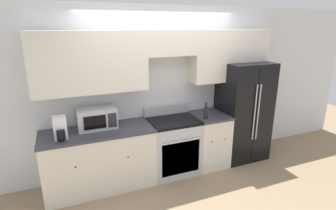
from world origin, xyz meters
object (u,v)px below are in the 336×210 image
object	(u,v)px
oven_range	(173,145)
microwave	(97,118)
refrigerator	(241,111)
bottle	(206,112)

from	to	relation	value
oven_range	microwave	size ratio (longest dim) A/B	1.96
microwave	refrigerator	bearing A→B (deg)	-1.18
microwave	bottle	distance (m)	1.65
oven_range	microwave	xyz separation A→B (m)	(-1.13, 0.11, 0.59)
bottle	microwave	bearing A→B (deg)	170.76
microwave	oven_range	bearing A→B (deg)	-5.72
oven_range	microwave	world-z (taller)	microwave
refrigerator	bottle	world-z (taller)	refrigerator
bottle	oven_range	bearing A→B (deg)	162.98
oven_range	bottle	bearing A→B (deg)	-17.02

